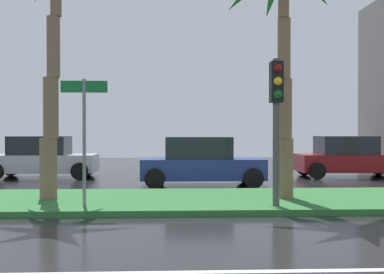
{
  "coord_description": "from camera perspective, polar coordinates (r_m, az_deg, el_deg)",
  "views": [
    {
      "loc": [
        2.91,
        -4.17,
        1.89
      ],
      "look_at": [
        3.52,
        10.44,
        1.73
      ],
      "focal_mm": 43.08,
      "sensor_mm": 36.0,
      "label": 1
    }
  ],
  "objects": [
    {
      "name": "car_in_traffic_third",
      "position": [
        20.44,
        18.75,
        -2.4
      ],
      "size": [
        4.3,
        2.02,
        1.72
      ],
      "color": "maroon",
      "rests_on": "ground_plane"
    },
    {
      "name": "traffic_signal_median_right",
      "position": [
        11.0,
        10.41,
        3.98
      ],
      "size": [
        0.28,
        0.43,
        3.47
      ],
      "color": "#4C4C47",
      "rests_on": "median_strip"
    },
    {
      "name": "street_name_sign",
      "position": [
        11.22,
        -13.2,
        1.55
      ],
      "size": [
        1.1,
        0.08,
        3.0
      ],
      "color": "slate",
      "rests_on": "median_strip"
    },
    {
      "name": "median_strip",
      "position": [
        12.65,
        -15.8,
        -7.67
      ],
      "size": [
        85.5,
        4.0,
        0.15
      ],
      "primitive_type": "cube",
      "color": "#2D6B33",
      "rests_on": "ground_plane"
    },
    {
      "name": "ground_plane",
      "position": [
        13.63,
        -14.81,
        -7.6
      ],
      "size": [
        90.0,
        42.0,
        0.1
      ],
      "primitive_type": "cube",
      "color": "black"
    },
    {
      "name": "car_in_traffic_second",
      "position": [
        16.27,
        1.15,
        -3.14
      ],
      "size": [
        4.3,
        2.02,
        1.72
      ],
      "color": "navy",
      "rests_on": "ground_plane"
    },
    {
      "name": "car_in_traffic_leading",
      "position": [
        20.06,
        -18.01,
        -2.46
      ],
      "size": [
        4.3,
        2.02,
        1.72
      ],
      "color": "silver",
      "rests_on": "ground_plane"
    }
  ]
}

